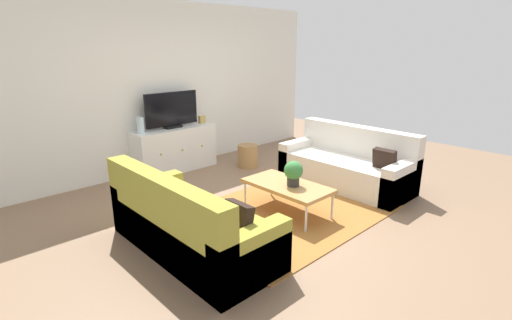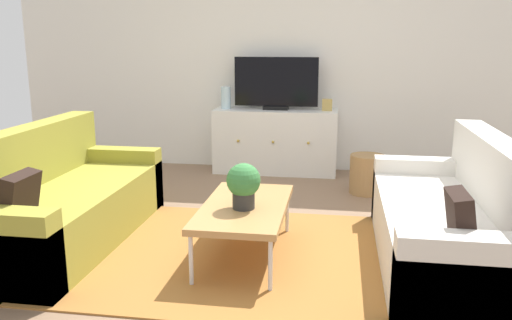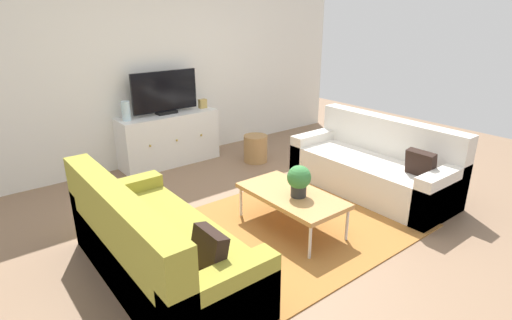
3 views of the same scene
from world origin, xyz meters
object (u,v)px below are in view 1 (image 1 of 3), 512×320
Objects in this scene: potted_plant at (293,172)px; mantel_clock at (202,120)px; couch_right_side at (348,166)px; coffee_table at (287,186)px; flat_screen_tv at (172,110)px; wicker_basket at (248,156)px; tv_console at (175,149)px; couch_left_side at (186,227)px; glass_vase at (140,125)px.

potted_plant is 2.39× the size of mantel_clock.
couch_right_side reaches higher than coffee_table.
flat_screen_tv is 1.48m from wicker_basket.
flat_screen_tv reaches higher than tv_console.
couch_left_side is at bearing 174.57° from potted_plant.
flat_screen_tv is at bearing 122.26° from couch_right_side.
couch_left_side reaches higher than wicker_basket.
couch_right_side is at bearing 0.00° from couch_left_side.
flat_screen_tv is at bearing 144.21° from wicker_basket.
couch_left_side is 1.45m from coffee_table.
couch_right_side is 1.75m from wicker_basket.
glass_vase reaches higher than wicker_basket.
glass_vase is (-0.57, -0.02, -0.16)m from flat_screen_tv.
flat_screen_tv is at bearing 91.95° from coffee_table.
couch_right_side is at bearing 5.55° from potted_plant.
tv_console reaches higher than wicker_basket.
wicker_basket is at bearing 35.34° from couch_left_side.
coffee_table is 2.54m from flat_screen_tv.
couch_left_side is 5.00× the size of wicker_basket.
mantel_clock reaches higher than wicker_basket.
tv_console is 0.71m from mantel_clock.
couch_right_side reaches higher than potted_plant.
wicker_basket is at bearing 107.04° from couch_right_side.
couch_right_side is 2.07× the size of flat_screen_tv.
couch_left_side reaches higher than potted_plant.
coffee_table is 2.56m from glass_vase.
coffee_table is at bearing -2.08° from couch_left_side.
glass_vase is 1.94× the size of mantel_clock.
potted_plant is 2.06m from wicker_basket.
flat_screen_tv reaches higher than mantel_clock.
couch_left_side is 7.66× the size of glass_vase.
mantel_clock is (1.14, 0.00, -0.06)m from glass_vase.
mantel_clock is (0.57, -0.02, -0.22)m from flat_screen_tv.
flat_screen_tv is (1.36, 2.39, 0.73)m from couch_left_side.
wicker_basket reaches higher than coffee_table.
mantel_clock is at bearing 111.61° from couch_right_side.
couch_right_side is 6.20× the size of potted_plant.
mantel_clock is (0.49, 2.43, 0.43)m from coffee_table.
coffee_table is 1.96m from wicker_basket.
coffee_table is at bearing -177.90° from couch_right_side.
couch_left_side is at bearing 180.00° from couch_right_side.
couch_left_side is 1.49m from potted_plant.
mantel_clock reaches higher than coffee_table.
glass_vase is (-0.65, 2.43, 0.49)m from coffee_table.
potted_plant is 0.81× the size of wicker_basket.
potted_plant is at bearing -5.43° from couch_left_side.
tv_console is at bearing 144.98° from wicker_basket.
couch_right_side reaches higher than tv_console.
couch_right_side is 1.45m from potted_plant.
mantel_clock is at bearing 79.18° from potted_plant.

